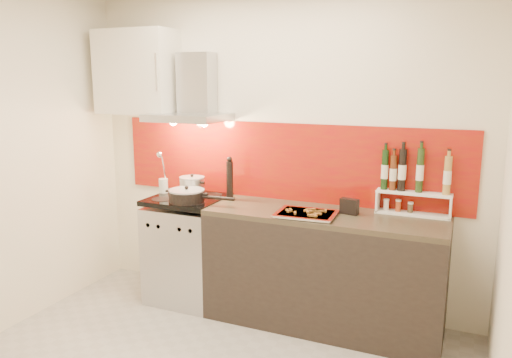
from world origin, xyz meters
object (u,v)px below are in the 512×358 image
at_px(counter, 323,269).
at_px(saute_pan, 187,196).
at_px(stock_pot, 192,186).
at_px(range_stove, 189,250).
at_px(baking_tray, 306,214).
at_px(pepper_mill, 230,179).

height_order(counter, saute_pan, saute_pan).
bearing_deg(stock_pot, range_stove, -89.80).
bearing_deg(range_stove, baking_tray, -6.11).
distance_m(stock_pot, pepper_mill, 0.36).
distance_m(range_stove, saute_pan, 0.55).
height_order(stock_pot, saute_pan, stock_pot).
bearing_deg(saute_pan, baking_tray, 1.35).
xyz_separation_m(counter, stock_pot, (-1.20, 0.08, 0.54)).
relative_size(counter, stock_pot, 8.34).
xyz_separation_m(saute_pan, pepper_mill, (0.26, 0.25, 0.11)).
bearing_deg(stock_pot, pepper_mill, 3.30).
height_order(saute_pan, baking_tray, saute_pan).
bearing_deg(range_stove, saute_pan, -57.42).
bearing_deg(counter, pepper_mill, 173.12).
relative_size(saute_pan, pepper_mill, 1.55).
height_order(stock_pot, baking_tray, stock_pot).
distance_m(saute_pan, baking_tray, 1.01).
xyz_separation_m(stock_pot, baking_tray, (1.10, -0.20, -0.07)).
distance_m(saute_pan, pepper_mill, 0.38).
relative_size(stock_pot, pepper_mill, 0.59).
xyz_separation_m(counter, baking_tray, (-0.10, -0.12, 0.47)).
distance_m(range_stove, counter, 1.20).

